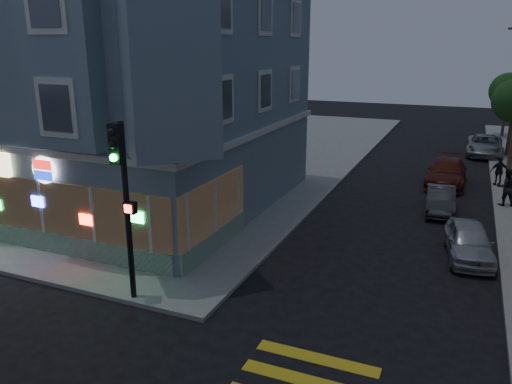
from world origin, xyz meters
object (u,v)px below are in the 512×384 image
Objects in this scene: pedestrian_b at (499,171)px; parked_car_d at (485,145)px; pedestrian_a at (506,187)px; traffic_signal at (123,183)px; parked_car_a at (469,241)px; parked_car_b at (440,200)px; parked_car_c at (447,173)px; street_tree_far at (508,91)px.

parked_car_d is (-0.60, 8.96, -0.24)m from pedestrian_b.
pedestrian_a is 18.71m from traffic_signal.
parked_car_a is 19.87m from parked_car_d.
pedestrian_b is 0.42× the size of parked_car_a.
parked_car_b is (-2.84, -1.88, -0.47)m from pedestrian_a.
traffic_signal is (-11.05, -14.84, 2.79)m from pedestrian_a.
pedestrian_a reaches higher than pedestrian_b.
traffic_signal is (-8.21, -18.16, 3.14)m from parked_car_c.
street_tree_far reaches higher than pedestrian_b.
pedestrian_a is at bearing 75.17° from pedestrian_b.
traffic_signal is (-10.91, -18.66, 2.91)m from pedestrian_b.
street_tree_far is at bearing 79.92° from parked_car_c.
street_tree_far is 23.40m from parked_car_b.
parked_car_c is at bearing 86.24° from parked_car_b.
street_tree_far is 3.30× the size of pedestrian_b.
parked_car_b is 0.66× the size of traffic_signal.
parked_car_b is at bearing 47.67° from pedestrian_b.
pedestrian_b is 0.44× the size of parked_car_b.
parked_car_d is 29.65m from traffic_signal.
parked_car_b is at bearing 54.68° from traffic_signal.
street_tree_far reaches higher than parked_car_c.
parked_car_c is at bearing 89.30° from parked_car_a.
traffic_signal is (-9.53, -7.76, 3.21)m from parked_car_a.
parked_car_b is at bearing -98.94° from street_tree_far.
parked_car_c is at bearing -65.11° from pedestrian_a.
traffic_signal reaches higher than parked_car_d.
parked_car_c reaches higher than parked_car_a.
parked_car_d is (0.78, 19.86, 0.06)m from parked_car_a.
pedestrian_a reaches higher than parked_car_c.
parked_car_a is (-2.28, -28.08, -3.28)m from street_tree_far.
pedestrian_a is at bearing -47.98° from parked_car_c.
parked_car_a is at bearing -81.34° from parked_car_c.
parked_car_a is 12.70m from traffic_signal.
street_tree_far is at bearing 68.80° from traffic_signal.
pedestrian_a is 12.80m from parked_car_d.
pedestrian_a reaches higher than parked_car_d.
parked_car_b is at bearing 96.30° from parked_car_a.
traffic_signal is at bearing 42.70° from pedestrian_b.
parked_car_b is (-3.60, -22.88, -3.33)m from street_tree_far.
parked_car_d is (2.10, 9.46, -0.01)m from parked_car_c.
pedestrian_a reaches higher than parked_car_b.
pedestrian_b is at bearing 60.90° from parked_car_b.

